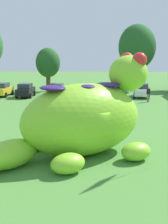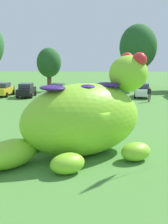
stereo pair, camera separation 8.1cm
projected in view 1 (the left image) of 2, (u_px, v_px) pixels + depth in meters
The scene contains 13 objects.
ground_plane at pixel (85, 155), 15.92m from camera, with size 160.00×160.00×0.00m, color #4C8438.
giant_inflatable_creature at pixel (83, 119), 15.62m from camera, with size 8.71×8.91×5.36m.
car_yellow at pixel (2, 89), 38.36m from camera, with size 2.04×4.15×1.72m.
car_black at pixel (25, 90), 37.65m from camera, with size 2.00×4.13×1.72m.
car_red at pixel (57, 90), 37.36m from camera, with size 2.06×4.16×1.72m.
car_orange at pixel (84, 90), 37.64m from camera, with size 2.33×4.28×1.72m.
car_blue at pixel (113, 91), 37.13m from camera, with size 1.98×4.12×1.72m.
car_white at pixel (142, 90), 37.39m from camera, with size 2.35×4.29×1.72m.
tree_mid_left at pixel (48, 63), 43.07m from camera, with size 3.51×3.51×6.23m.
tree_centre_left at pixel (137, 47), 43.57m from camera, with size 5.41×5.41×9.60m.
spectator_near_inflatable at pixel (148, 94), 33.66m from camera, with size 0.38×0.26×1.71m.
spectator_by_cars at pixel (83, 108), 25.12m from camera, with size 0.38×0.26×1.71m.
spectator_wandering at pixel (81, 96), 32.09m from camera, with size 0.38×0.26×1.71m.
Camera 1 is at (0.69, -15.19, 5.22)m, focal length 48.15 mm.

